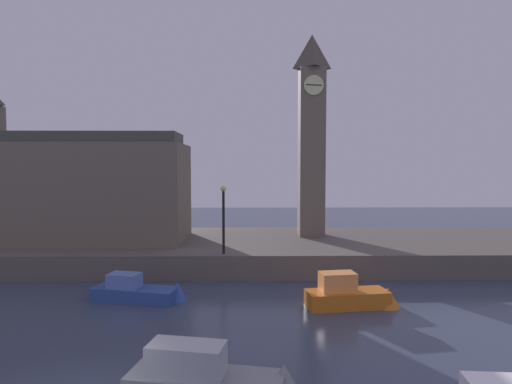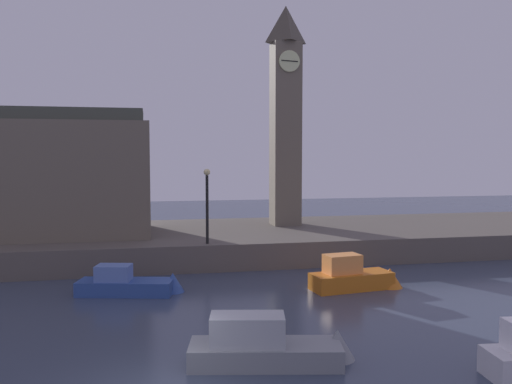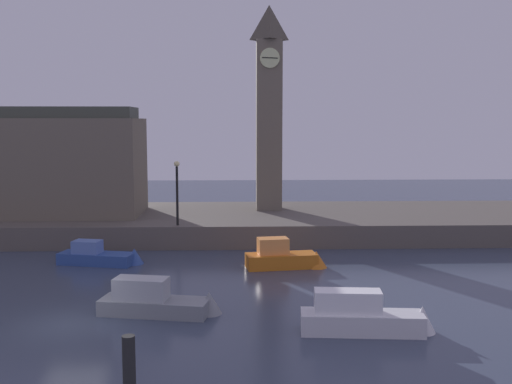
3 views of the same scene
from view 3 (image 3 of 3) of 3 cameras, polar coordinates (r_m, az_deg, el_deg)
name	(u,v)px [view 3 (image 3 of 3)]	position (r m, az deg, el deg)	size (l,w,h in m)	color
ground_plane	(73,324)	(26.14, -16.78, -11.80)	(120.00, 120.00, 0.00)	#384256
far_embankment	(146,223)	(45.05, -10.32, -2.90)	(70.00, 12.00, 1.50)	#5B544C
clock_tower	(269,106)	(45.69, 1.23, 8.10)	(2.07, 2.13, 15.14)	#6B6051
parliament_hall	(31,162)	(46.11, -20.41, 2.67)	(14.99, 6.45, 11.08)	#6B6051
streetlamp	(177,186)	(39.05, -7.43, 0.60)	(0.36, 0.36, 4.14)	black
mooring_post_right	(129,371)	(18.42, -11.84, -16.17)	(0.38, 0.38, 2.10)	black
boat_ferry_white	(370,317)	(24.33, 10.66, -11.51)	(5.40, 1.72, 1.84)	silver
boat_cruiser_grey	(164,302)	(26.43, -8.60, -10.18)	(5.52, 2.36, 1.79)	gray
boat_tour_blue	(105,256)	(36.02, -14.02, -5.89)	(5.18, 2.36, 1.56)	#2D4C93
boat_patrol_orange	(287,258)	(34.15, 2.95, -6.17)	(4.74, 1.99, 1.74)	orange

